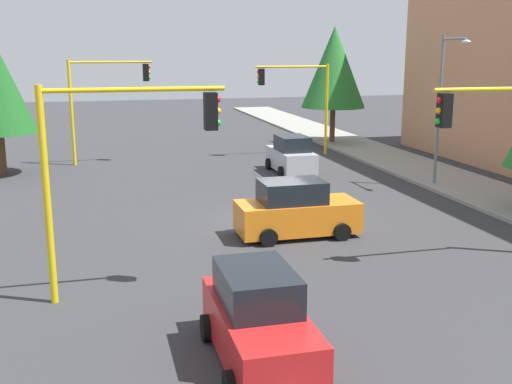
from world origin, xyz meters
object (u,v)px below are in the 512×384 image
Objects in this scene: traffic_signal_far_left at (298,91)px; car_red at (259,321)px; traffic_signal_far_right at (104,91)px; car_orange at (296,211)px; street_lamp_curbside at (444,94)px; tree_roadside_far at (334,67)px; traffic_signal_near_left at (512,137)px; car_silver at (291,156)px; traffic_signal_near_right at (120,149)px.

car_red is at bearing -20.10° from traffic_signal_far_left.
car_orange is at bearing 20.65° from traffic_signal_far_right.
traffic_signal_far_left reaches higher than car_orange.
traffic_signal_far_left is 0.79× the size of street_lamp_curbside.
traffic_signal_far_right is at bearing -75.27° from tree_roadside_far.
car_red is (4.30, -8.87, -2.92)m from traffic_signal_near_left.
car_red is 20.28m from car_silver.
tree_roadside_far reaches higher than traffic_signal_far_left.
traffic_signal_far_left is 22.99m from traffic_signal_near_right.
car_orange is 11.29m from car_silver.
traffic_signal_far_right is 0.83× the size of street_lamp_curbside.
car_orange is 9.02m from car_red.
car_red is at bearing -41.76° from street_lamp_curbside.
traffic_signal_far_right is at bearing -150.38° from traffic_signal_near_left.
traffic_signal_far_left is 1.35× the size of car_red.
car_orange is (-4.00, 5.98, -3.02)m from traffic_signal_near_right.
car_silver is (5.20, -2.07, -3.01)m from traffic_signal_far_left.
street_lamp_curbside is (10.39, 3.53, 0.44)m from traffic_signal_far_left.
traffic_signal_near_left is at bearing 29.62° from traffic_signal_far_right.
tree_roadside_far is 31.32m from car_red.
traffic_signal_far_left is at bearing 161.48° from car_orange.
traffic_signal_far_right is 1.51× the size of car_silver.
street_lamp_curbside is at bearing 138.24° from car_red.
traffic_signal_near_left reaches higher than car_silver.
tree_roadside_far is (-4.00, 15.22, 1.08)m from traffic_signal_far_right.
traffic_signal_far_left is 11.39m from traffic_signal_far_right.
traffic_signal_far_left is 17.14m from car_orange.
car_silver is (-19.10, 6.82, -0.00)m from car_red.
tree_roadside_far is (-14.39, 0.30, 0.84)m from street_lamp_curbside.
traffic_signal_near_right is 0.70× the size of tree_roadside_far.
car_silver is (-14.80, -2.05, -2.92)m from traffic_signal_near_left.
traffic_signal_far_right reaches higher than car_orange.
traffic_signal_near_right is 5.80m from car_red.
street_lamp_curbside is 0.89× the size of tree_roadside_far.
car_silver is at bearing -32.67° from tree_roadside_far.
traffic_signal_near_left is 0.68× the size of tree_roadside_far.
tree_roadside_far reaches higher than traffic_signal_far_right.
traffic_signal_near_left is 10.28m from car_red.
street_lamp_curbside is (-9.61, 3.55, 0.53)m from traffic_signal_near_left.
traffic_signal_near_right reaches higher than traffic_signal_far_left.
car_red is at bearing 29.66° from traffic_signal_near_right.
tree_roadside_far reaches higher than car_silver.
car_silver is at bearing -172.11° from traffic_signal_near_left.
traffic_signal_far_right is at bearing -124.85° from street_lamp_curbside.
traffic_signal_near_right is at bearing -150.34° from car_red.
traffic_signal_near_left is 24.35m from tree_roadside_far.
street_lamp_curbside is at bearing -1.19° from tree_roadside_far.
traffic_signal_far_left is at bearing 159.90° from car_red.
car_red is (28.30, -12.72, -4.29)m from tree_roadside_far.
traffic_signal_near_right is 1.43× the size of car_silver.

